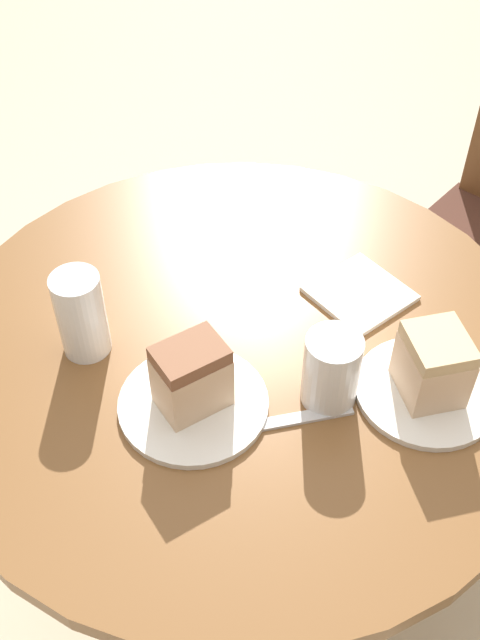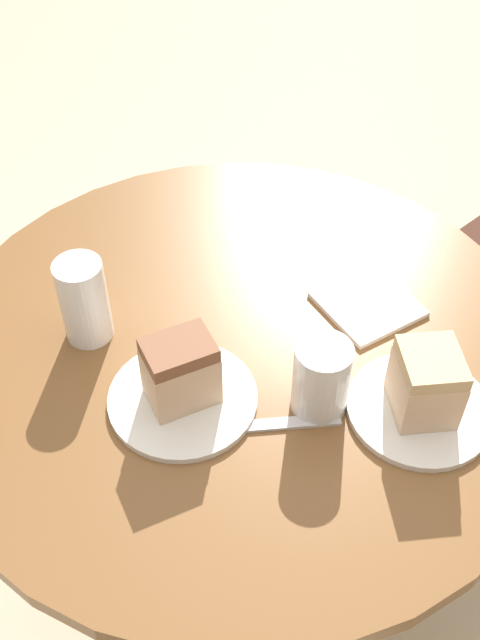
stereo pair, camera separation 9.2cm
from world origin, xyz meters
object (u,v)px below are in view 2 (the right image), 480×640
glass_lemonade (321,381)px  glass_water (85,304)px  plate_far (419,409)px  cake_slice_near (180,372)px  cake_slice_far (426,383)px  plate_near (183,399)px

glass_lemonade → glass_water: 0.35m
plate_far → cake_slice_near: 0.32m
cake_slice_near → plate_far: bearing=50.9°
cake_slice_near → glass_water: size_ratio=0.77×
cake_slice_near → cake_slice_far: (0.20, 0.25, -0.00)m
plate_far → cake_slice_far: bearing=0.0°
cake_slice_near → cake_slice_far: cake_slice_near is taller
plate_far → cake_slice_near: size_ratio=1.87×
cake_slice_far → glass_water: (-0.39, -0.29, 0.00)m
plate_far → cake_slice_near: (-0.20, -0.25, 0.06)m
cake_slice_near → cake_slice_far: 0.32m
plate_far → plate_near: bearing=-129.1°
plate_far → cake_slice_near: bearing=-129.1°
plate_near → glass_water: bearing=-167.4°
cake_slice_far → glass_lemonade: (-0.09, -0.10, -0.01)m
plate_near → glass_lemonade: size_ratio=1.83×
plate_near → plate_far: size_ratio=1.05×
plate_near → cake_slice_far: cake_slice_far is taller
cake_slice_near → plate_near: bearing=-76.0°
plate_near → glass_water: size_ratio=1.52×
plate_near → glass_water: glass_water is taller
plate_far → cake_slice_far: cake_slice_far is taller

